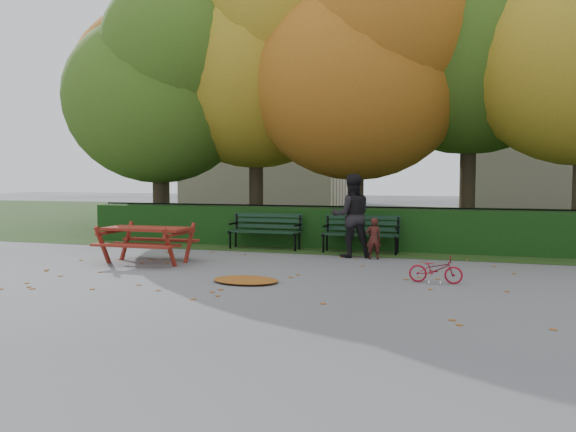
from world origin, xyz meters
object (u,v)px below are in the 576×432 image
(tree_b, at_px, (264,57))
(bicycle, at_px, (436,269))
(adult, at_px, (351,216))
(tree_a, at_px, (164,85))
(bench_left, at_px, (266,228))
(bench_right, at_px, (361,231))
(picnic_table, at_px, (147,235))
(tree_d, at_px, (485,25))
(tree_f, at_px, (167,71))
(tree_c, at_px, (367,65))
(child, at_px, (374,239))

(tree_b, relative_size, bicycle, 9.91)
(tree_b, distance_m, bicycle, 9.90)
(bicycle, bearing_deg, adult, 38.04)
(tree_a, height_order, bench_left, tree_a)
(tree_b, xyz_separation_m, bench_right, (3.54, -3.04, -4.88))
(bench_right, relative_size, picnic_table, 1.01)
(tree_d, relative_size, adult, 5.14)
(tree_f, distance_m, picnic_table, 10.78)
(tree_c, relative_size, tree_d, 0.84)
(bicycle, bearing_deg, tree_b, 41.30)
(bench_left, bearing_deg, tree_d, 34.26)
(tree_f, relative_size, bench_right, 5.10)
(picnic_table, distance_m, bicycle, 5.89)
(tree_f, relative_size, bicycle, 10.35)
(tree_a, distance_m, tree_f, 4.31)
(bench_right, xyz_separation_m, bicycle, (1.88, -3.43, -0.29))
(tree_a, bearing_deg, bicycle, -33.02)
(tree_c, bearing_deg, adult, -86.54)
(tree_b, bearing_deg, tree_c, -13.45)
(bicycle, bearing_deg, bench_left, 52.63)
(child, relative_size, adult, 0.49)
(bench_right, bearing_deg, tree_b, 139.33)
(tree_b, relative_size, adult, 4.72)
(tree_d, distance_m, tree_f, 11.20)
(tree_a, relative_size, child, 8.22)
(adult, bearing_deg, tree_d, -144.88)
(tree_d, distance_m, bench_right, 7.07)
(picnic_table, bearing_deg, child, 22.63)
(picnic_table, xyz_separation_m, adult, (3.90, 2.15, 0.35))
(child, bearing_deg, picnic_table, 5.14)
(tree_b, height_order, tree_c, tree_b)
(tree_b, relative_size, tree_f, 0.96)
(tree_a, bearing_deg, adult, -23.33)
(tree_f, bearing_deg, tree_b, -27.99)
(tree_a, xyz_separation_m, tree_f, (-1.94, 3.66, 1.17))
(bench_left, height_order, bicycle, bench_left)
(tree_c, relative_size, child, 8.79)
(child, xyz_separation_m, bicycle, (1.43, -2.43, -0.22))
(tree_d, xyz_separation_m, adult, (-2.86, -4.33, -5.05))
(tree_d, relative_size, tree_f, 1.04)
(child, bearing_deg, adult, -39.00)
(adult, bearing_deg, child, 138.19)
(tree_c, distance_m, picnic_table, 7.67)
(adult, bearing_deg, bench_left, -40.48)
(tree_a, distance_m, tree_b, 3.11)
(bench_left, bearing_deg, bicycle, -38.74)
(tree_a, bearing_deg, tree_c, 3.65)
(child, bearing_deg, tree_f, -55.58)
(tree_a, relative_size, bicycle, 8.44)
(tree_b, xyz_separation_m, tree_d, (6.32, 0.48, 0.58))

